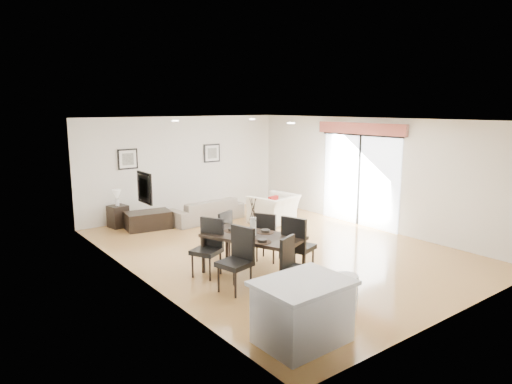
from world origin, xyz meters
TOP-DOWN VIEW (x-y plane):
  - ground at (0.00, 0.00)m, footprint 8.00×8.00m
  - wall_back at (0.00, 4.00)m, footprint 6.00×0.04m
  - wall_front at (0.00, -4.00)m, footprint 6.00×0.04m
  - wall_left at (-3.00, 0.00)m, footprint 0.04×8.00m
  - wall_right at (3.00, 0.00)m, footprint 0.04×8.00m
  - ceiling at (0.00, 0.00)m, footprint 6.00×8.00m
  - sofa at (0.02, 2.90)m, footprint 2.05×0.93m
  - armchair at (1.35, 1.70)m, footprint 1.31×1.21m
  - courtyard_plant_a at (5.70, 0.03)m, footprint 0.61×0.54m
  - courtyard_plant_b at (5.65, 1.54)m, footprint 0.49×0.49m
  - dining_table at (-1.31, -0.95)m, footprint 1.48×1.95m
  - dining_chair_wnear at (-1.92, -1.37)m, footprint 0.57×0.57m
  - dining_chair_wfar at (-1.93, -0.47)m, footprint 0.61×0.61m
  - dining_chair_enear at (-0.69, -1.42)m, footprint 0.61×0.61m
  - dining_chair_efar at (-0.68, -0.55)m, footprint 0.60×0.60m
  - dining_chair_head at (-1.34, -2.04)m, footprint 0.55×0.55m
  - dining_chair_foot at (-1.28, 0.14)m, footprint 0.56×0.56m
  - vase at (-1.31, -0.95)m, footprint 0.73×1.19m
  - coffee_table at (-1.49, 3.10)m, footprint 1.16×0.80m
  - side_table at (-2.03, 3.69)m, footprint 0.47×0.47m
  - table_lamp at (-2.03, 3.69)m, footprint 0.21×0.21m
  - cushion at (1.24, 1.60)m, footprint 0.33×0.17m
  - kitchen_island at (-2.23, -3.23)m, footprint 1.18×0.92m
  - bar_stool at (-1.42, -3.23)m, footprint 0.32×0.32m
  - framed_print_back_left at (-1.60, 3.97)m, footprint 0.52×0.04m
  - framed_print_back_right at (0.90, 3.97)m, footprint 0.52×0.04m
  - framed_print_left_wall at (-2.97, -0.20)m, footprint 0.04×0.52m
  - sliding_door at (2.96, 0.30)m, footprint 0.12×2.70m
  - courtyard at (6.16, 0.87)m, footprint 6.00×6.00m

SIDE VIEW (x-z plane):
  - ground at x=0.00m, z-range 0.00..0.00m
  - coffee_table at x=-1.49m, z-range 0.00..0.43m
  - side_table at x=-2.03m, z-range 0.00..0.55m
  - sofa at x=0.02m, z-range 0.00..0.58m
  - courtyard_plant_a at x=5.70m, z-range 0.00..0.65m
  - armchair at x=1.35m, z-range 0.00..0.72m
  - courtyard_plant_b at x=5.65m, z-range 0.00..0.75m
  - kitchen_island at x=-2.23m, z-range 0.01..0.82m
  - dining_chair_head at x=-1.34m, z-range 0.06..1.00m
  - dining_chair_foot at x=-1.28m, z-range 0.06..1.01m
  - dining_chair_efar at x=-0.68m, z-range 0.06..1.03m
  - dining_chair_wfar at x=-1.93m, z-range 0.06..1.08m
  - cushion at x=1.24m, z-range 0.41..0.73m
  - dining_chair_wnear at x=-1.92m, z-range 0.06..1.11m
  - dining_chair_enear at x=-0.69m, z-range 0.06..1.13m
  - bar_stool at x=-1.42m, z-range 0.25..0.96m
  - dining_table at x=-1.31m, z-range 0.29..1.02m
  - table_lamp at x=-2.03m, z-range 0.61..1.01m
  - courtyard at x=6.16m, z-range -0.08..1.92m
  - vase at x=-1.31m, z-range 0.69..1.36m
  - wall_back at x=0.00m, z-range 0.00..2.70m
  - wall_front at x=0.00m, z-range 0.00..2.70m
  - wall_left at x=-3.00m, z-range 0.00..2.70m
  - wall_right at x=3.00m, z-range 0.00..2.70m
  - framed_print_back_left at x=-1.60m, z-range 1.39..1.91m
  - framed_print_back_right at x=0.90m, z-range 1.39..1.91m
  - framed_print_left_wall at x=-2.97m, z-range 1.39..1.91m
  - sliding_door at x=2.96m, z-range 0.38..2.95m
  - ceiling at x=0.00m, z-range 2.69..2.71m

